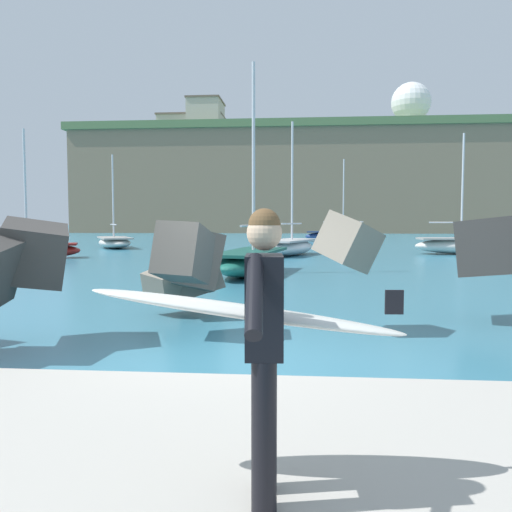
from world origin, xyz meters
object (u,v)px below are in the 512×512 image
(boat_far_centre, at_px, (34,250))
(boat_near_centre, at_px, (289,246))
(station_building_west, at_px, (206,119))
(boat_near_right, at_px, (469,245))
(station_building_central, at_px, (206,128))
(boat_mid_right, at_px, (115,242))
(station_building_east, at_px, (181,128))
(station_building_annex, at_px, (204,135))
(boat_mid_centre, at_px, (338,236))
(boat_far_left, at_px, (251,261))
(surfer_with_board, at_px, (259,328))
(radar_dome, at_px, (411,106))

(boat_far_centre, bearing_deg, boat_near_centre, 15.20)
(station_building_west, bearing_deg, boat_near_right, -67.22)
(boat_near_right, height_order, station_building_central, station_building_central)
(boat_mid_right, relative_size, boat_far_centre, 1.00)
(station_building_east, relative_size, station_building_annex, 1.17)
(boat_mid_centre, bearing_deg, station_building_west, 113.93)
(boat_far_left, distance_m, station_building_annex, 97.32)
(boat_near_right, xyz_separation_m, boat_far_left, (-11.51, -12.34, -0.03))
(station_building_west, bearing_deg, boat_mid_centre, -66.07)
(boat_far_left, bearing_deg, boat_near_centre, 83.67)
(surfer_with_board, relative_size, radar_dome, 0.20)
(surfer_with_board, distance_m, boat_far_left, 15.46)
(boat_far_centre, distance_m, station_building_east, 75.32)
(boat_near_right, bearing_deg, radar_dome, 81.25)
(boat_mid_centre, relative_size, boat_far_left, 0.99)
(boat_near_right, bearing_deg, boat_far_left, -133.01)
(boat_near_centre, height_order, station_building_central, station_building_central)
(boat_near_centre, bearing_deg, station_building_east, 107.82)
(surfer_with_board, xyz_separation_m, station_building_central, (-17.83, 95.34, 18.29))
(boat_far_centre, bearing_deg, surfer_with_board, -59.04)
(boat_near_centre, bearing_deg, radar_dome, 73.63)
(boat_far_left, bearing_deg, station_building_west, 101.51)
(station_building_west, bearing_deg, station_building_central, 101.51)
(boat_mid_right, bearing_deg, surfer_with_board, -68.37)
(boat_near_centre, bearing_deg, boat_far_left, -96.33)
(station_building_west, relative_size, station_building_annex, 1.18)
(surfer_with_board, xyz_separation_m, boat_far_left, (-1.54, 15.36, -0.77))
(boat_mid_centre, bearing_deg, surfer_with_board, -94.70)
(boat_far_centre, relative_size, station_building_central, 0.79)
(boat_mid_right, bearing_deg, boat_near_centre, -27.71)
(boat_far_left, bearing_deg, station_building_annex, 101.59)
(boat_near_centre, distance_m, station_building_annex, 87.52)
(boat_mid_right, xyz_separation_m, boat_far_left, (11.34, -17.13, 0.05))
(boat_mid_right, distance_m, station_building_east, 65.75)
(boat_mid_centre, distance_m, radar_dome, 59.82)
(boat_mid_centre, relative_size, radar_dome, 0.73)
(boat_near_centre, xyz_separation_m, boat_mid_centre, (4.09, 19.35, 0.03))
(station_building_annex, bearing_deg, surfer_with_board, -79.23)
(boat_near_right, bearing_deg, station_building_west, 112.78)
(boat_far_left, xyz_separation_m, station_building_central, (-16.29, 79.98, 19.06))
(boat_far_centre, bearing_deg, boat_mid_centre, 53.19)
(boat_near_right, bearing_deg, surfer_with_board, -109.80)
(boat_near_centre, bearing_deg, boat_near_right, 9.79)
(boat_mid_centre, bearing_deg, boat_mid_right, -142.40)
(boat_near_centre, bearing_deg, boat_mid_centre, 78.08)
(boat_far_left, xyz_separation_m, radar_dome, (22.31, 82.51, 22.86))
(surfer_with_board, xyz_separation_m, boat_mid_right, (-12.88, 32.49, -0.83))
(boat_near_right, relative_size, station_building_west, 0.84)
(boat_near_right, xyz_separation_m, station_building_east, (-32.44, 66.98, 18.98))
(boat_near_right, relative_size, station_building_east, 0.85)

